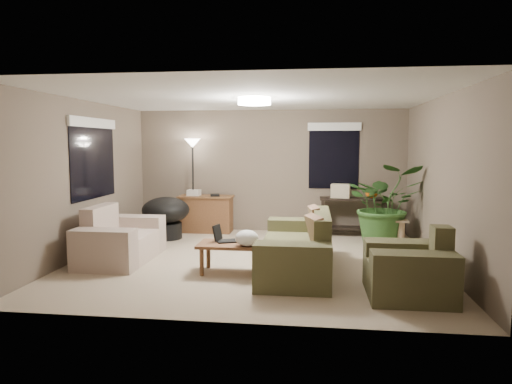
# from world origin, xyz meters

# --- Properties ---
(room_shell) EXTENTS (5.50, 5.50, 5.50)m
(room_shell) POSITION_xyz_m (0.00, 0.00, 1.25)
(room_shell) COLOR tan
(room_shell) RESTS_ON ground
(main_sofa) EXTENTS (0.95, 2.20, 0.85)m
(main_sofa) POSITION_xyz_m (0.70, -0.52, 0.29)
(main_sofa) COLOR brown
(main_sofa) RESTS_ON ground
(throw_pillows) EXTENTS (0.37, 1.39, 0.47)m
(throw_pillows) POSITION_xyz_m (0.96, -0.52, 0.65)
(throw_pillows) COLOR #8C7251
(throw_pillows) RESTS_ON main_sofa
(loveseat) EXTENTS (0.90, 1.60, 0.85)m
(loveseat) POSITION_xyz_m (-2.09, -0.23, 0.30)
(loveseat) COLOR beige
(loveseat) RESTS_ON ground
(armchair) EXTENTS (0.95, 1.00, 0.85)m
(armchair) POSITION_xyz_m (2.04, -1.43, 0.30)
(armchair) COLOR brown
(armchair) RESTS_ON ground
(coffee_table) EXTENTS (1.00, 0.55, 0.42)m
(coffee_table) POSITION_xyz_m (-0.19, -0.71, 0.36)
(coffee_table) COLOR brown
(coffee_table) RESTS_ON ground
(laptop) EXTENTS (0.41, 0.34, 0.24)m
(laptop) POSITION_xyz_m (-0.36, -0.61, 0.48)
(laptop) COLOR black
(laptop) RESTS_ON coffee_table
(plastic_bag) EXTENTS (0.40, 0.38, 0.22)m
(plastic_bag) POSITION_xyz_m (0.01, -0.86, 0.53)
(plastic_bag) COLOR white
(plastic_bag) RESTS_ON coffee_table
(desk) EXTENTS (1.10, 0.50, 0.75)m
(desk) POSITION_xyz_m (-1.28, 2.18, 0.38)
(desk) COLOR brown
(desk) RESTS_ON ground
(desk_papers) EXTENTS (0.70, 0.29, 0.12)m
(desk_papers) POSITION_xyz_m (-1.44, 2.17, 0.80)
(desk_papers) COLOR silver
(desk_papers) RESTS_ON desk
(console_table) EXTENTS (1.30, 0.40, 0.75)m
(console_table) POSITION_xyz_m (1.68, 2.19, 0.44)
(console_table) COLOR black
(console_table) RESTS_ON ground
(pumpkin) EXTENTS (0.31, 0.31, 0.19)m
(pumpkin) POSITION_xyz_m (2.03, 2.19, 0.85)
(pumpkin) COLOR orange
(pumpkin) RESTS_ON console_table
(cardboard_box) EXTENTS (0.40, 0.32, 0.27)m
(cardboard_box) POSITION_xyz_m (1.43, 2.19, 0.88)
(cardboard_box) COLOR beige
(cardboard_box) RESTS_ON console_table
(papasan_chair) EXTENTS (0.92, 0.92, 0.80)m
(papasan_chair) POSITION_xyz_m (-1.89, 1.44, 0.47)
(papasan_chair) COLOR black
(papasan_chair) RESTS_ON ground
(floor_lamp) EXTENTS (0.32, 0.32, 1.91)m
(floor_lamp) POSITION_xyz_m (-1.56, 2.20, 1.60)
(floor_lamp) COLOR black
(floor_lamp) RESTS_ON ground
(ceiling_fixture) EXTENTS (0.50, 0.50, 0.10)m
(ceiling_fixture) POSITION_xyz_m (0.00, 0.00, 2.44)
(ceiling_fixture) COLOR white
(ceiling_fixture) RESTS_ON room_shell
(houseplant) EXTENTS (1.32, 1.46, 1.14)m
(houseplant) POSITION_xyz_m (2.17, 1.38, 0.57)
(houseplant) COLOR #2D5923
(houseplant) RESTS_ON ground
(cat_scratching_post) EXTENTS (0.32, 0.32, 0.50)m
(cat_scratching_post) POSITION_xyz_m (2.41, 1.11, 0.21)
(cat_scratching_post) COLOR tan
(cat_scratching_post) RESTS_ON ground
(window_left) EXTENTS (0.05, 1.56, 1.33)m
(window_left) POSITION_xyz_m (-2.73, 0.30, 1.78)
(window_left) COLOR black
(window_left) RESTS_ON room_shell
(window_back) EXTENTS (1.06, 0.05, 1.33)m
(window_back) POSITION_xyz_m (1.30, 2.48, 1.79)
(window_back) COLOR black
(window_back) RESTS_ON room_shell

